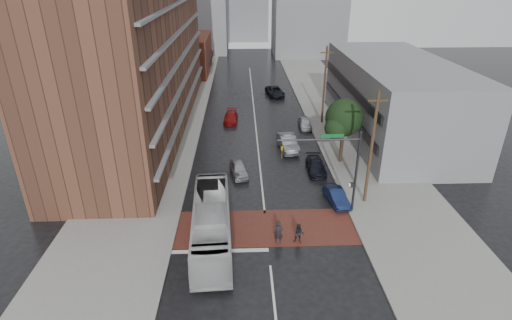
{
  "coord_description": "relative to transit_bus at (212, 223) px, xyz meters",
  "views": [
    {
      "loc": [
        -1.79,
        -25.57,
        18.35
      ],
      "look_at": [
        -0.62,
        5.58,
        3.5
      ],
      "focal_mm": 28.0,
      "sensor_mm": 36.0,
      "label": 1
    }
  ],
  "objects": [
    {
      "name": "pedestrian_a",
      "position": [
        4.92,
        -0.47,
        -0.67
      ],
      "size": [
        0.68,
        0.46,
        1.83
      ],
      "primitive_type": "imported",
      "rotation": [
        0.0,
        0.0,
        -0.04
      ],
      "color": "black",
      "rests_on": "ground"
    },
    {
      "name": "building_east",
      "position": [
        20.64,
        21.0,
        2.92
      ],
      "size": [
        11.0,
        26.0,
        9.0
      ],
      "primitive_type": "cube",
      "color": "gray",
      "rests_on": "ground"
    },
    {
      "name": "utility_pole_far",
      "position": [
        12.94,
        25.0,
        3.55
      ],
      "size": [
        1.6,
        0.26,
        10.0
      ],
      "color": "#473321",
      "rests_on": "ground"
    },
    {
      "name": "car_travel_c",
      "position": [
        0.89,
        25.96,
        -0.96
      ],
      "size": [
        2.03,
        4.43,
        1.26
      ],
      "primitive_type": "imported",
      "rotation": [
        0.0,
        0.0,
        -0.06
      ],
      "color": "maroon",
      "rests_on": "ground"
    },
    {
      "name": "car_parked_far",
      "position": [
        10.44,
        23.44,
        -0.94
      ],
      "size": [
        1.6,
        3.8,
        1.28
      ],
      "primitive_type": "imported",
      "rotation": [
        0.0,
        0.0,
        -0.02
      ],
      "color": "#B8BBC1",
      "rests_on": "ground"
    },
    {
      "name": "suv_travel",
      "position": [
        7.77,
        38.04,
        -0.87
      ],
      "size": [
        3.17,
        5.46,
        1.43
      ],
      "primitive_type": "imported",
      "rotation": [
        0.0,
        0.0,
        0.16
      ],
      "color": "black",
      "rests_on": "ground"
    },
    {
      "name": "storefront_west",
      "position": [
        -7.86,
        55.0,
        1.92
      ],
      "size": [
        8.0,
        16.0,
        7.0
      ],
      "primitive_type": "cube",
      "color": "brown",
      "rests_on": "ground"
    },
    {
      "name": "street_tree",
      "position": [
        12.66,
        13.03,
        3.15
      ],
      "size": [
        4.2,
        4.1,
        6.9
      ],
      "color": "#332319",
      "rests_on": "ground"
    },
    {
      "name": "signal_mast",
      "position": [
        9.99,
        3.5,
        3.15
      ],
      "size": [
        6.5,
        0.3,
        7.2
      ],
      "color": "#2D2D33",
      "rests_on": "ground"
    },
    {
      "name": "sidewalk_east",
      "position": [
        15.64,
        26.0,
        -1.51
      ],
      "size": [
        9.0,
        90.0,
        0.15
      ],
      "primitive_type": "cube",
      "color": "gray",
      "rests_on": "ground"
    },
    {
      "name": "transit_bus",
      "position": [
        0.0,
        0.0,
        0.0
      ],
      "size": [
        3.26,
        11.5,
        3.17
      ],
      "primitive_type": "imported",
      "rotation": [
        0.0,
        0.0,
        0.05
      ],
      "color": "#B8B8BA",
      "rests_on": "ground"
    },
    {
      "name": "utility_pole_near",
      "position": [
        12.94,
        5.0,
        3.55
      ],
      "size": [
        1.6,
        0.26,
        10.0
      ],
      "color": "#473321",
      "rests_on": "ground"
    },
    {
      "name": "sidewalk_west",
      "position": [
        -7.36,
        26.0,
        -1.51
      ],
      "size": [
        9.0,
        90.0,
        0.15
      ],
      "primitive_type": "cube",
      "color": "gray",
      "rests_on": "ground"
    },
    {
      "name": "car_travel_a",
      "position": [
        1.97,
        10.53,
        -0.93
      ],
      "size": [
        2.16,
        4.05,
        1.31
      ],
      "primitive_type": "imported",
      "rotation": [
        0.0,
        0.0,
        0.17
      ],
      "color": "#A4A8AB",
      "rests_on": "ground"
    },
    {
      "name": "car_parked_near",
      "position": [
        10.44,
        5.0,
        -0.97
      ],
      "size": [
        1.86,
        3.89,
        1.23
      ],
      "primitive_type": "imported",
      "rotation": [
        0.0,
        0.0,
        0.15
      ],
      "color": "#141F47",
      "rests_on": "ground"
    },
    {
      "name": "car_parked_mid",
      "position": [
        9.71,
        11.0,
        -0.97
      ],
      "size": [
        1.76,
        4.25,
        1.23
      ],
      "primitive_type": "imported",
      "rotation": [
        0.0,
        0.0,
        -0.01
      ],
      "color": "black",
      "rests_on": "ground"
    },
    {
      "name": "crosswalk",
      "position": [
        4.14,
        1.5,
        -1.57
      ],
      "size": [
        14.0,
        5.0,
        0.02
      ],
      "primitive_type": "cube",
      "color": "maroon",
      "rests_on": "ground"
    },
    {
      "name": "apartment_block",
      "position": [
        -9.86,
        25.0,
        12.42
      ],
      "size": [
        10.0,
        44.0,
        28.0
      ],
      "primitive_type": "cube",
      "color": "brown",
      "rests_on": "ground"
    },
    {
      "name": "pedestrian_b",
      "position": [
        6.41,
        -0.5,
        -0.79
      ],
      "size": [
        0.9,
        0.78,
        1.58
      ],
      "primitive_type": "imported",
      "rotation": [
        0.0,
        0.0,
        -0.27
      ],
      "color": "black",
      "rests_on": "ground"
    },
    {
      "name": "car_travel_b",
      "position": [
        7.47,
        16.55,
        -0.76
      ],
      "size": [
        2.3,
        5.14,
        1.64
      ],
      "primitive_type": "imported",
      "rotation": [
        0.0,
        0.0,
        0.12
      ],
      "color": "#98999F",
      "rests_on": "ground"
    },
    {
      "name": "ground",
      "position": [
        4.14,
        1.0,
        -1.58
      ],
      "size": [
        160.0,
        160.0,
        0.0
      ],
      "primitive_type": "plane",
      "color": "black",
      "rests_on": "ground"
    }
  ]
}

